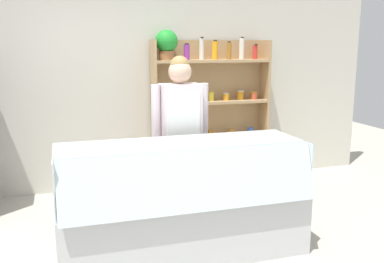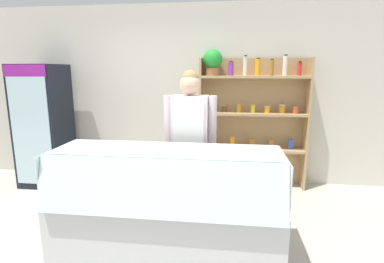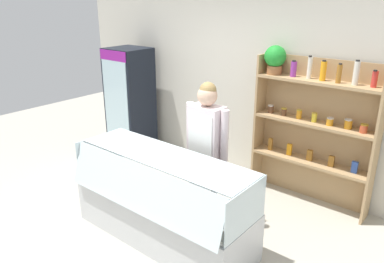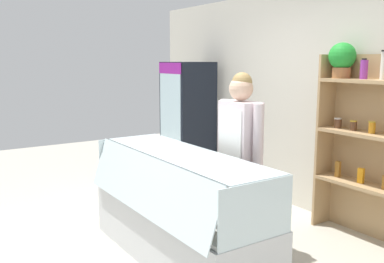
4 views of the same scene
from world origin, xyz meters
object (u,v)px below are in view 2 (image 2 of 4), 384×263
object	(u,v)px
deli_display_case	(166,220)
shop_clerk	(190,135)
shelving_unit	(247,110)
drinks_fridge	(44,126)

from	to	relation	value
deli_display_case	shop_clerk	world-z (taller)	shop_clerk
shop_clerk	shelving_unit	bearing A→B (deg)	61.89
drinks_fridge	shop_clerk	xyz separation A→B (m)	(2.35, -0.93, 0.12)
shelving_unit	deli_display_case	xyz separation A→B (m)	(-0.83, -1.87, -0.84)
drinks_fridge	shop_clerk	bearing A→B (deg)	-21.54
drinks_fridge	shop_clerk	size ratio (longest dim) A/B	1.05
drinks_fridge	shelving_unit	distance (m)	3.06
shop_clerk	drinks_fridge	bearing A→B (deg)	158.46
shelving_unit	shop_clerk	size ratio (longest dim) A/B	1.17
drinks_fridge	deli_display_case	bearing A→B (deg)	-34.77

